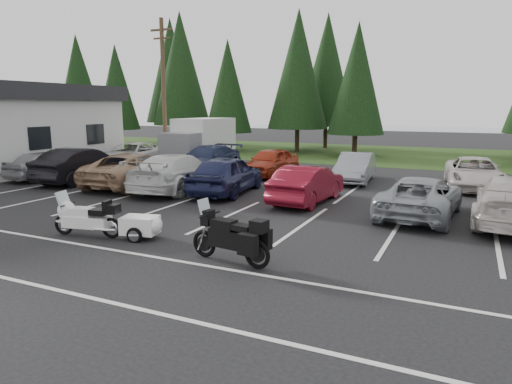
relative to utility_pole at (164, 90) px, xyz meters
The scene contains 29 objects.
ground 16.31m from the utility_pole, 50.19° to the right, with size 120.00×120.00×0.00m, color black.
grass_strip 16.31m from the utility_pole, 50.19° to the left, with size 80.00×16.00×0.01m, color #1C3310.
lake_water 45.47m from the utility_pole, 71.97° to the left, with size 70.00×50.00×0.02m, color slate.
utility_pole is the anchor object (origin of this frame).
box_truck 3.85m from the utility_pole, 14.04° to the left, with size 2.40×5.60×2.90m, color silver, non-canonical shape.
stall_markings 14.90m from the utility_pole, 45.00° to the right, with size 32.00×16.00×0.01m, color silver.
conifer_0 20.90m from the utility_pole, 149.74° to the left, with size 4.58×4.58×10.66m.
conifer_1 15.14m from the utility_pole, 142.52° to the left, with size 3.96×3.96×9.22m.
conifer_2 12.56m from the utility_pole, 119.05° to the left, with size 5.10×5.10×11.89m.
conifer_3 9.43m from the utility_pole, 93.04° to the left, with size 3.87×3.87×9.02m.
conifer_4 12.13m from the utility_pole, 65.36° to the left, with size 4.80×4.80×11.17m.
conifer_5 13.89m from the utility_pole, 43.83° to the left, with size 4.14×4.14×9.63m.
conifer_back_a 18.20m from the utility_pole, 123.69° to the left, with size 5.28×5.28×12.30m.
conifer_back_b 16.75m from the utility_pole, 68.84° to the left, with size 4.97×4.97×11.58m.
car_near_0 8.82m from the utility_pole, 102.83° to the right, with size 1.76×4.38×1.49m, color #9D9DA1.
car_near_1 8.63m from the utility_pole, 85.54° to the right, with size 1.77×5.08×1.67m, color black.
car_near_2 9.34m from the utility_pole, 63.35° to the right, with size 2.59×5.61×1.56m, color #9C795A.
car_near_3 10.61m from the utility_pole, 51.04° to the right, with size 2.29×5.62×1.63m, color silver.
car_near_4 11.88m from the utility_pole, 40.95° to the right, with size 1.94×4.83×1.65m, color #1A1E41.
car_near_5 14.94m from the utility_pole, 32.16° to the right, with size 1.53×4.37×1.44m, color maroon.
car_near_6 18.79m from the utility_pole, 26.88° to the right, with size 2.25×4.88×1.36m, color gray.
car_far_0 4.63m from the utility_pole, 112.10° to the right, with size 2.46×5.33×1.48m, color silver.
car_far_1 6.29m from the utility_pole, 26.16° to the right, with size 2.07×5.10×1.48m, color #1B2445.
car_far_2 9.27m from the utility_pole, 13.38° to the right, with size 1.74×4.33×1.48m, color maroon.
car_far_3 13.50m from the utility_pole, ahead, with size 1.50×4.29×1.41m, color gray.
car_far_4 18.52m from the utility_pole, ahead, with size 2.32×5.03×1.40m, color beige.
touring_motorcycle 17.34m from the utility_pole, 61.47° to the right, with size 2.34×0.72×1.30m, color white, non-canonical shape.
cargo_trailer 17.81m from the utility_pole, 56.33° to the right, with size 1.41×0.79×0.65m, color white, non-canonical shape.
adventure_motorcycle 20.14m from the utility_pole, 49.68° to the right, with size 2.45×0.85×1.49m, color black, non-canonical shape.
Camera 1 is at (7.71, -12.14, 3.64)m, focal length 32.00 mm.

